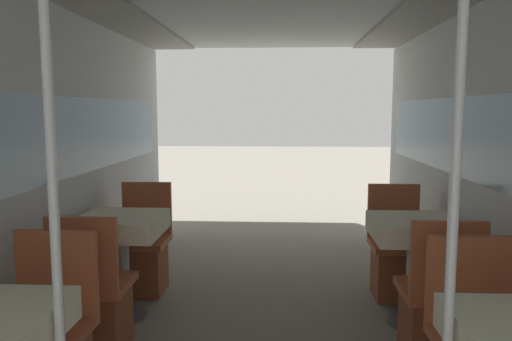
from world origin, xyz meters
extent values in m
cube|color=silver|center=(-1.43, 1.85, 1.11)|extent=(0.05, 6.50, 2.22)
cube|color=#7A9EB7|center=(-1.41, 1.85, 1.33)|extent=(0.03, 5.98, 0.58)
cube|color=#B25633|center=(-1.05, 1.36, 0.43)|extent=(0.42, 0.42, 0.05)
cube|color=#B25633|center=(-1.05, 1.55, 0.68)|extent=(0.42, 0.04, 0.45)
cylinder|color=silver|center=(-0.71, 0.84, 1.11)|extent=(0.04, 0.04, 2.22)
cylinder|color=#4C4C51|center=(-1.05, 2.57, 0.01)|extent=(0.35, 0.35, 0.01)
cylinder|color=#B7B7BC|center=(-1.05, 2.57, 0.38)|extent=(0.11, 0.11, 0.73)
cube|color=#93704C|center=(-1.05, 2.57, 0.75)|extent=(0.55, 0.55, 0.02)
cube|color=beige|center=(-1.05, 2.57, 0.69)|extent=(0.59, 0.59, 0.14)
cube|color=brown|center=(-1.05, 2.06, 0.20)|extent=(0.36, 0.36, 0.41)
cube|color=#B25633|center=(-1.05, 2.06, 0.43)|extent=(0.42, 0.42, 0.05)
cube|color=#B25633|center=(-1.05, 1.87, 0.68)|extent=(0.42, 0.04, 0.45)
cube|color=brown|center=(-1.05, 3.09, 0.20)|extent=(0.36, 0.36, 0.41)
cube|color=#B25633|center=(-1.05, 3.09, 0.43)|extent=(0.42, 0.42, 0.05)
cube|color=#B25633|center=(-1.05, 3.28, 0.68)|extent=(0.42, 0.04, 0.45)
cube|color=#B25633|center=(1.05, 1.55, 0.68)|extent=(0.42, 0.04, 0.45)
cylinder|color=silver|center=(0.71, 0.84, 1.11)|extent=(0.04, 0.04, 2.22)
cylinder|color=#4C4C51|center=(1.05, 2.57, 0.01)|extent=(0.35, 0.35, 0.01)
cylinder|color=#B7B7BC|center=(1.05, 2.57, 0.38)|extent=(0.11, 0.11, 0.73)
cube|color=#93704C|center=(1.05, 2.57, 0.75)|extent=(0.55, 0.55, 0.02)
cube|color=beige|center=(1.05, 2.57, 0.69)|extent=(0.59, 0.59, 0.14)
cube|color=brown|center=(1.05, 2.06, 0.20)|extent=(0.36, 0.36, 0.41)
cube|color=#B25633|center=(1.05, 2.06, 0.43)|extent=(0.42, 0.42, 0.05)
cube|color=#B25633|center=(1.05, 1.87, 0.68)|extent=(0.42, 0.04, 0.45)
cube|color=brown|center=(1.05, 3.09, 0.20)|extent=(0.36, 0.36, 0.41)
cube|color=#B25633|center=(1.05, 3.09, 0.43)|extent=(0.42, 0.42, 0.05)
cube|color=#B25633|center=(1.05, 3.28, 0.68)|extent=(0.42, 0.04, 0.45)
camera|label=1|loc=(0.12, -0.90, 1.52)|focal=35.00mm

